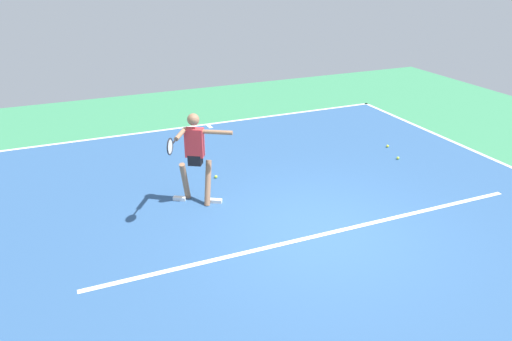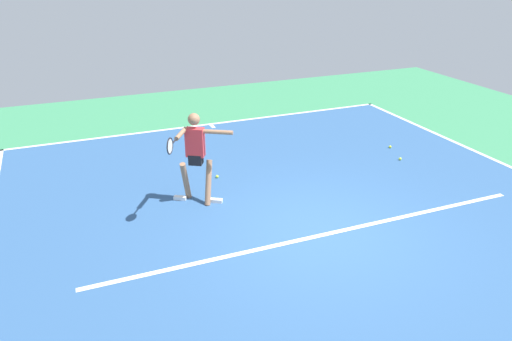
# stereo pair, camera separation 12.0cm
# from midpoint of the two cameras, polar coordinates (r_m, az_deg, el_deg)

# --- Properties ---
(ground_plane) EXTENTS (20.88, 20.88, 0.00)m
(ground_plane) POSITION_cam_midpoint_polar(r_m,az_deg,el_deg) (8.72, 7.15, -6.92)
(ground_plane) COLOR #388456
(court_surface) EXTENTS (10.80, 12.87, 0.00)m
(court_surface) POSITION_cam_midpoint_polar(r_m,az_deg,el_deg) (8.71, 7.15, -6.91)
(court_surface) COLOR #2D5484
(court_surface) RESTS_ON ground_plane
(court_line_baseline_near) EXTENTS (10.80, 0.10, 0.01)m
(court_line_baseline_near) POSITION_cam_midpoint_polar(r_m,az_deg,el_deg) (14.10, -5.87, 5.31)
(court_line_baseline_near) COLOR white
(court_line_baseline_near) RESTS_ON ground_plane
(court_line_service) EXTENTS (8.10, 0.10, 0.01)m
(court_line_service) POSITION_cam_midpoint_polar(r_m,az_deg,el_deg) (8.63, 7.53, -7.25)
(court_line_service) COLOR white
(court_line_service) RESTS_ON ground_plane
(court_line_centre_mark) EXTENTS (0.10, 0.30, 0.01)m
(court_line_centre_mark) POSITION_cam_midpoint_polar(r_m,az_deg,el_deg) (13.92, -5.61, 5.08)
(court_line_centre_mark) COLOR white
(court_line_centre_mark) RESTS_ON ground_plane
(tennis_player) EXTENTS (1.34, 1.12, 1.79)m
(tennis_player) POSITION_cam_midpoint_polar(r_m,az_deg,el_deg) (9.26, -7.43, 2.01)
(tennis_player) COLOR #9E7051
(tennis_player) RESTS_ON ground_plane
(tennis_ball_far_corner) EXTENTS (0.07, 0.07, 0.07)m
(tennis_ball_far_corner) POSITION_cam_midpoint_polar(r_m,az_deg,el_deg) (12.72, 14.64, 2.73)
(tennis_ball_far_corner) COLOR yellow
(tennis_ball_far_corner) RESTS_ON ground_plane
(tennis_ball_near_service_line) EXTENTS (0.07, 0.07, 0.07)m
(tennis_ball_near_service_line) POSITION_cam_midpoint_polar(r_m,az_deg,el_deg) (10.64, -4.95, -0.72)
(tennis_ball_near_service_line) COLOR #C6E53D
(tennis_ball_near_service_line) RESTS_ON ground_plane
(tennis_ball_by_baseline) EXTENTS (0.07, 0.07, 0.07)m
(tennis_ball_by_baseline) POSITION_cam_midpoint_polar(r_m,az_deg,el_deg) (12.03, 15.74, 1.39)
(tennis_ball_by_baseline) COLOR #C6E53D
(tennis_ball_by_baseline) RESTS_ON ground_plane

